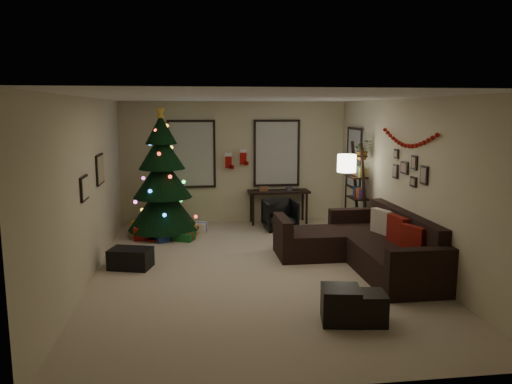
{
  "coord_description": "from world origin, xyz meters",
  "views": [
    {
      "loc": [
        -0.99,
        -7.61,
        2.51
      ],
      "look_at": [
        0.1,
        0.6,
        1.15
      ],
      "focal_mm": 35.05,
      "sensor_mm": 36.0,
      "label": 1
    }
  ],
  "objects_px": {
    "christmas_tree": "(162,182)",
    "desk_chair": "(280,215)",
    "sofa": "(365,247)",
    "bookshelf": "(359,192)",
    "desk": "(279,194)"
  },
  "relations": [
    {
      "from": "christmas_tree",
      "to": "desk",
      "type": "distance_m",
      "value": 2.66
    },
    {
      "from": "christmas_tree",
      "to": "sofa",
      "type": "xyz_separation_m",
      "value": [
        3.36,
        -2.42,
        -0.79
      ]
    },
    {
      "from": "desk",
      "to": "desk_chair",
      "type": "relative_size",
      "value": 2.13
    },
    {
      "from": "christmas_tree",
      "to": "desk_chair",
      "type": "relative_size",
      "value": 4.13
    },
    {
      "from": "christmas_tree",
      "to": "sofa",
      "type": "relative_size",
      "value": 0.9
    },
    {
      "from": "desk",
      "to": "christmas_tree",
      "type": "bearing_deg",
      "value": -162.3
    },
    {
      "from": "desk",
      "to": "bookshelf",
      "type": "distance_m",
      "value": 2.0
    },
    {
      "from": "bookshelf",
      "to": "desk",
      "type": "bearing_deg",
      "value": 132.56
    },
    {
      "from": "sofa",
      "to": "desk",
      "type": "distance_m",
      "value": 3.35
    },
    {
      "from": "desk_chair",
      "to": "bookshelf",
      "type": "relative_size",
      "value": 0.34
    },
    {
      "from": "christmas_tree",
      "to": "desk_chair",
      "type": "distance_m",
      "value": 2.54
    },
    {
      "from": "bookshelf",
      "to": "christmas_tree",
      "type": "bearing_deg",
      "value": 170.23
    },
    {
      "from": "sofa",
      "to": "desk_chair",
      "type": "xyz_separation_m",
      "value": [
        -0.94,
        2.57,
        0.02
      ]
    },
    {
      "from": "sofa",
      "to": "christmas_tree",
      "type": "bearing_deg",
      "value": 144.27
    },
    {
      "from": "sofa",
      "to": "bookshelf",
      "type": "distance_m",
      "value": 1.93
    }
  ]
}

